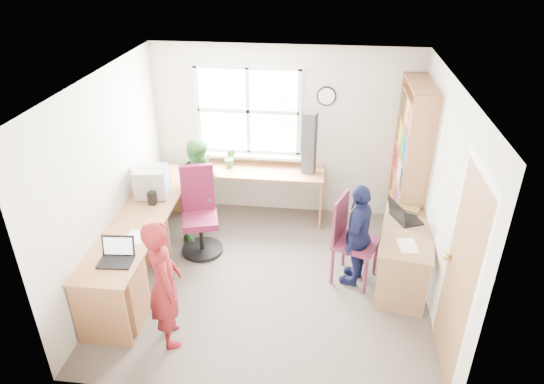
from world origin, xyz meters
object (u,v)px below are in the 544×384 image
at_px(crt_monitor, 152,182).
at_px(cd_tower, 309,143).
at_px(l_desk, 151,254).
at_px(potted_plant, 230,158).
at_px(laptop_right, 402,215).
at_px(bookshelf, 409,168).
at_px(person_red, 165,284).
at_px(swivel_chair, 200,216).
at_px(wooden_chair, 350,236).
at_px(laptop_left, 117,255).
at_px(right_desk, 406,244).
at_px(person_navy, 358,235).
at_px(person_green, 202,189).

xyz_separation_m(crt_monitor, cd_tower, (1.89, 0.90, 0.23)).
distance_m(l_desk, potted_plant, 1.87).
distance_m(crt_monitor, laptop_right, 3.04).
bearing_deg(laptop_right, bookshelf, -34.39).
xyz_separation_m(laptop_right, person_red, (-2.38, -1.43, -0.07)).
relative_size(crt_monitor, potted_plant, 1.47).
bearing_deg(swivel_chair, cd_tower, 17.50).
relative_size(wooden_chair, laptop_right, 2.37).
relative_size(laptop_left, laptop_right, 0.78).
xyz_separation_m(bookshelf, crt_monitor, (-3.18, -0.66, -0.06)).
distance_m(right_desk, person_red, 2.72).
distance_m(crt_monitor, laptop_left, 1.34).
height_order(wooden_chair, person_navy, person_navy).
bearing_deg(laptop_right, cd_tower, 23.82).
bearing_deg(person_red, swivel_chair, -22.94).
bearing_deg(wooden_chair, l_desk, -148.17).
xyz_separation_m(crt_monitor, laptop_left, (0.09, -1.33, -0.14)).
distance_m(wooden_chair, crt_monitor, 2.49).
distance_m(bookshelf, potted_plant, 2.39).
xyz_separation_m(right_desk, swivel_chair, (-2.50, 0.37, -0.02)).
bearing_deg(laptop_right, crt_monitor, 63.42).
bearing_deg(laptop_left, potted_plant, 68.04).
distance_m(l_desk, crt_monitor, 0.97).
relative_size(l_desk, person_green, 2.14).
relative_size(bookshelf, swivel_chair, 1.85).
xyz_separation_m(swivel_chair, laptop_right, (2.46, -0.16, 0.28)).
height_order(l_desk, laptop_left, laptop_left).
bearing_deg(laptop_left, right_desk, 13.79).
xyz_separation_m(potted_plant, person_red, (-0.16, -2.48, -0.20)).
bearing_deg(cd_tower, crt_monitor, -141.77).
height_order(person_green, person_navy, person_green).
bearing_deg(laptop_left, swivel_chair, 65.94).
distance_m(laptop_left, person_red, 0.62).
relative_size(person_red, person_navy, 1.09).
relative_size(right_desk, person_navy, 1.03).
xyz_separation_m(cd_tower, potted_plant, (-1.08, 0.01, -0.28)).
height_order(cd_tower, person_navy, cd_tower).
height_order(swivel_chair, wooden_chair, swivel_chair).
relative_size(l_desk, cd_tower, 3.48).
bearing_deg(person_navy, laptop_left, -49.68).
distance_m(wooden_chair, laptop_right, 0.66).
xyz_separation_m(person_green, person_navy, (1.99, -0.78, -0.06)).
bearing_deg(laptop_left, wooden_chair, 18.14).
bearing_deg(swivel_chair, laptop_right, -20.08).
bearing_deg(cd_tower, laptop_left, -116.12).
xyz_separation_m(cd_tower, person_navy, (0.64, -1.31, -0.54)).
distance_m(l_desk, person_green, 1.24).
xyz_separation_m(right_desk, person_red, (-2.43, -1.22, 0.18)).
relative_size(l_desk, swivel_chair, 2.60).
height_order(l_desk, right_desk, l_desk).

